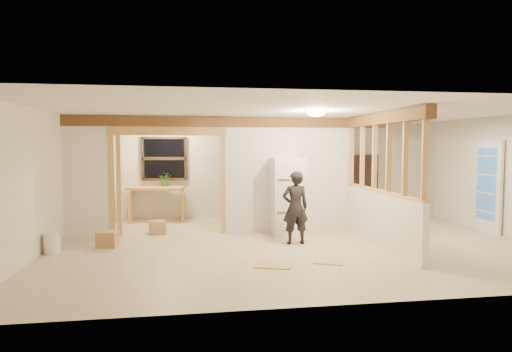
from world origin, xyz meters
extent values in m
cube|color=beige|center=(0.00, 0.00, -0.01)|extent=(9.00, 6.50, 0.01)
cube|color=white|center=(0.00, 0.00, 2.50)|extent=(9.00, 6.50, 0.01)
cube|color=silver|center=(0.00, 3.25, 1.25)|extent=(9.00, 0.01, 2.50)
cube|color=silver|center=(0.00, -3.25, 1.25)|extent=(9.00, 0.01, 2.50)
cube|color=silver|center=(-4.50, 0.00, 1.25)|extent=(0.01, 6.50, 2.50)
cube|color=silver|center=(4.50, 0.00, 1.25)|extent=(0.01, 6.50, 2.50)
cube|color=silver|center=(-4.05, 1.20, 1.25)|extent=(0.90, 0.12, 2.50)
cube|color=silver|center=(0.20, 1.20, 1.25)|extent=(2.80, 0.12, 2.50)
cube|color=tan|center=(-2.40, 1.20, 1.10)|extent=(2.46, 0.14, 2.20)
cube|color=brown|center=(-1.00, 1.20, 2.38)|extent=(7.00, 0.18, 0.22)
cube|color=brown|center=(1.60, -0.40, 2.38)|extent=(0.18, 3.30, 0.22)
cube|color=silver|center=(1.60, -0.40, 0.50)|extent=(0.12, 3.20, 1.00)
cube|color=tan|center=(1.60, -0.40, 1.66)|extent=(0.14, 3.20, 1.32)
cube|color=black|center=(-2.60, 3.17, 1.55)|extent=(1.12, 0.10, 1.10)
cube|color=white|center=(4.42, 0.40, 1.00)|extent=(0.12, 0.86, 2.00)
ellipsoid|color=#FFEABF|center=(0.30, -0.50, 2.48)|extent=(0.36, 0.36, 0.16)
ellipsoid|color=#FFEABF|center=(-2.50, 2.30, 2.48)|extent=(0.32, 0.32, 0.14)
ellipsoid|color=#FFD88C|center=(-2.00, 1.60, 2.18)|extent=(0.07, 0.07, 0.07)
cube|color=silver|center=(0.08, 0.82, 0.81)|extent=(0.67, 0.65, 1.62)
imported|color=black|center=(0.03, -0.08, 0.70)|extent=(0.53, 0.36, 1.40)
cube|color=tan|center=(-2.77, 2.86, 0.43)|extent=(1.48, 0.95, 0.86)
imported|color=#1F5422|center=(-2.55, 2.93, 1.04)|extent=(0.40, 0.37, 0.36)
cylinder|color=maroon|center=(-4.09, 2.15, 0.34)|extent=(0.66, 0.66, 0.67)
cube|color=black|center=(2.65, 3.04, 0.82)|extent=(0.82, 0.27, 1.63)
cylinder|color=silver|center=(-4.33, -0.16, 0.17)|extent=(0.35, 0.35, 0.35)
cube|color=#AC8353|center=(-2.65, 1.28, 0.14)|extent=(0.37, 0.34, 0.28)
cube|color=#AC8353|center=(-3.99, 1.96, 0.13)|extent=(0.31, 0.31, 0.26)
cube|color=#AC8353|center=(-3.47, 0.19, 0.14)|extent=(0.40, 0.34, 0.29)
cube|color=tan|center=(0.27, -1.37, 0.01)|extent=(0.62, 0.62, 0.02)
cube|color=tan|center=(-0.66, -1.47, 0.01)|extent=(0.68, 0.61, 0.02)
camera|label=1|loc=(-1.92, -7.95, 1.87)|focal=30.00mm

